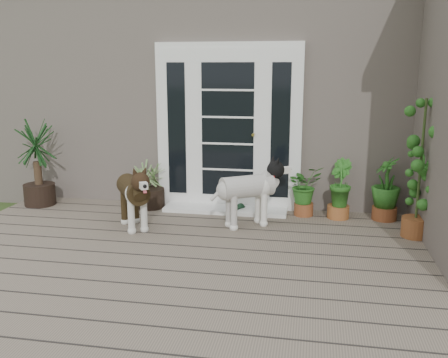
# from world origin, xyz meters

# --- Properties ---
(deck) EXTENTS (6.20, 4.60, 0.12)m
(deck) POSITION_xyz_m (0.00, 0.40, 0.06)
(deck) COLOR #6B5B4C
(deck) RESTS_ON ground
(house_main) EXTENTS (7.40, 4.00, 3.10)m
(house_main) POSITION_xyz_m (0.00, 4.65, 1.55)
(house_main) COLOR #665E54
(house_main) RESTS_ON ground
(door_unit) EXTENTS (1.90, 0.14, 2.15)m
(door_unit) POSITION_xyz_m (-0.20, 2.60, 1.19)
(door_unit) COLOR white
(door_unit) RESTS_ON deck
(door_step) EXTENTS (1.60, 0.40, 0.05)m
(door_step) POSITION_xyz_m (-0.20, 2.40, 0.14)
(door_step) COLOR white
(door_step) RESTS_ON deck
(brindle_dog) EXTENTS (0.75, 0.87, 0.68)m
(brindle_dog) POSITION_xyz_m (-1.13, 1.53, 0.46)
(brindle_dog) COLOR #372814
(brindle_dog) RESTS_ON deck
(white_dog) EXTENTS (0.90, 0.76, 0.70)m
(white_dog) POSITION_xyz_m (0.16, 1.84, 0.47)
(white_dog) COLOR white
(white_dog) RESTS_ON deck
(spider_plant) EXTENTS (0.70, 0.70, 0.69)m
(spider_plant) POSITION_xyz_m (-1.23, 2.40, 0.46)
(spider_plant) COLOR #9FB06C
(spider_plant) RESTS_ON deck
(yucca) EXTENTS (0.81, 0.81, 1.14)m
(yucca) POSITION_xyz_m (-2.75, 2.25, 0.69)
(yucca) COLOR black
(yucca) RESTS_ON deck
(herb_a) EXTENTS (0.61, 0.61, 0.56)m
(herb_a) POSITION_xyz_m (0.81, 2.40, 0.40)
(herb_a) COLOR #20631C
(herb_a) RESTS_ON deck
(herb_b) EXTENTS (0.45, 0.45, 0.53)m
(herb_b) POSITION_xyz_m (1.24, 2.36, 0.39)
(herb_b) COLOR #1B611C
(herb_b) RESTS_ON deck
(herb_c) EXTENTS (0.44, 0.44, 0.64)m
(herb_c) POSITION_xyz_m (1.79, 2.40, 0.44)
(herb_c) COLOR #234E16
(herb_c) RESTS_ON deck
(sapling) EXTENTS (0.57, 0.57, 1.58)m
(sapling) POSITION_xyz_m (2.04, 1.80, 0.91)
(sapling) COLOR #1A5E1C
(sapling) RESTS_ON deck
(clog_left) EXTENTS (0.17, 0.31, 0.09)m
(clog_left) POSITION_xyz_m (-0.08, 2.13, 0.16)
(clog_left) COLOR black
(clog_left) RESTS_ON deck
(clog_right) EXTENTS (0.26, 0.31, 0.09)m
(clog_right) POSITION_xyz_m (-0.05, 2.37, 0.16)
(clog_right) COLOR #14331D
(clog_right) RESTS_ON deck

